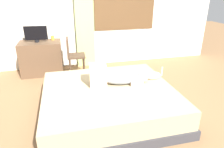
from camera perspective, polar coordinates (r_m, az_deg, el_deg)
ground_plane at (r=3.32m, az=1.12°, el=-10.84°), size 16.00×16.00×0.00m
back_wall_with_window at (r=5.14m, az=-5.68°, el=18.46°), size 6.40×0.14×2.90m
bed at (r=3.22m, az=-0.89°, el=-7.52°), size 2.01×1.85×0.43m
person_lying at (r=3.23m, az=1.10°, el=-0.89°), size 0.94×0.35×0.34m
cat at (r=3.47m, az=11.08°, el=-0.44°), size 0.36×0.12×0.21m
desk at (r=4.92m, az=-19.02°, el=4.25°), size 0.90×0.56×0.74m
tv_monitor at (r=4.79m, az=-20.44°, el=10.44°), size 0.48×0.10×0.35m
cup at (r=4.91m, az=-16.22°, el=9.65°), size 0.07×0.07×0.10m
chair_by_desk at (r=4.57m, az=-10.85°, el=5.53°), size 0.40×0.40×0.86m
curtain_left at (r=5.02m, az=-7.71°, el=15.49°), size 0.44×0.06×2.42m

